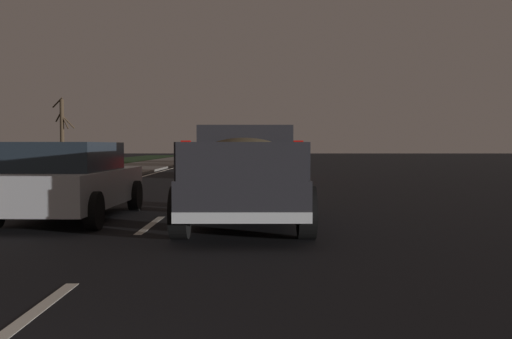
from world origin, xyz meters
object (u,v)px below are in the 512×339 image
object	(u,v)px
sedan_red	(256,160)
sedan_silver	(71,180)
sedan_black	(256,154)
pickup_truck	(245,172)
sedan_white	(251,156)
bare_tree_far	(62,131)

from	to	relation	value
sedan_red	sedan_silver	world-z (taller)	same
sedan_black	pickup_truck	bearing A→B (deg)	179.75
sedan_white	sedan_black	world-z (taller)	same
bare_tree_far	sedan_silver	bearing A→B (deg)	-161.05
pickup_truck	sedan_black	world-z (taller)	pickup_truck
sedan_white	bare_tree_far	world-z (taller)	bare_tree_far
pickup_truck	sedan_white	bearing A→B (deg)	0.34
sedan_red	bare_tree_far	xyz separation A→B (m)	(13.52, 13.33, 1.65)
sedan_white	bare_tree_far	distance (m)	13.47
pickup_truck	sedan_red	size ratio (longest dim) A/B	1.23
sedan_black	sedan_red	bearing A→B (deg)	-179.89
sedan_white	sedan_silver	bearing A→B (deg)	172.46
sedan_red	sedan_black	distance (m)	17.18
sedan_red	sedan_silver	distance (m)	15.13
pickup_truck	sedan_black	distance (m)	32.42
pickup_truck	bare_tree_far	world-z (taller)	bare_tree_far
pickup_truck	sedan_white	world-z (taller)	pickup_truck
sedan_silver	sedan_black	world-z (taller)	same
pickup_truck	sedan_black	xyz separation A→B (m)	(32.41, -0.14, -0.20)
pickup_truck	bare_tree_far	xyz separation A→B (m)	(28.76, 13.16, 1.45)
sedan_red	bare_tree_far	distance (m)	19.06
sedan_black	sedan_white	bearing A→B (deg)	177.51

